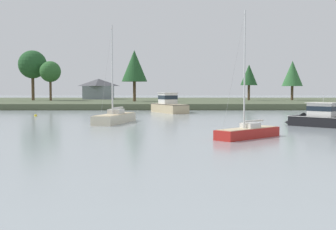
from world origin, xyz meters
The scene contains 13 objects.
far_shore_bank centered at (0.00, 104.58, 0.57)m, with size 228.02×57.19×1.14m, color #4C563D.
sailboat_cream centered at (2.12, 46.06, 0.28)m, with size 4.24×9.27×11.84m.
sailboat_red centered at (14.63, 30.44, 0.23)m, with size 5.93×5.68×10.68m.
cruiser_sand centered at (8.22, 69.32, 0.70)m, with size 6.79×11.00×5.90m.
cruiser_black centered at (24.28, 41.23, 0.55)m, with size 8.38×8.38×4.78m.
mooring_buoy_orange centered at (0.60, 71.62, 0.08)m, with size 0.42×0.42×0.48m.
mooring_buoy_yellow centered at (-10.72, 58.74, 0.07)m, with size 0.42×0.42×0.47m.
shore_tree_inland_a centered at (-24.15, 102.78, 9.74)m, with size 6.77×6.77×12.04m.
shore_tree_center centered at (39.08, 103.83, 7.63)m, with size 5.06×5.06×9.64m.
shore_tree_inland_b centered at (-19.00, 99.33, 7.89)m, with size 4.90×4.90×9.26m.
shore_tree_far_right centered at (1.12, 93.06, 8.92)m, with size 5.64×5.64×11.28m.
shore_tree_center_left centered at (28.29, 103.08, 7.24)m, with size 4.12×4.12×8.69m.
cottage_hillside centered at (-10.09, 115.01, 3.97)m, with size 8.12×7.66×5.47m.
Camera 1 is at (7.99, -5.15, 3.99)m, focal length 47.54 mm.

